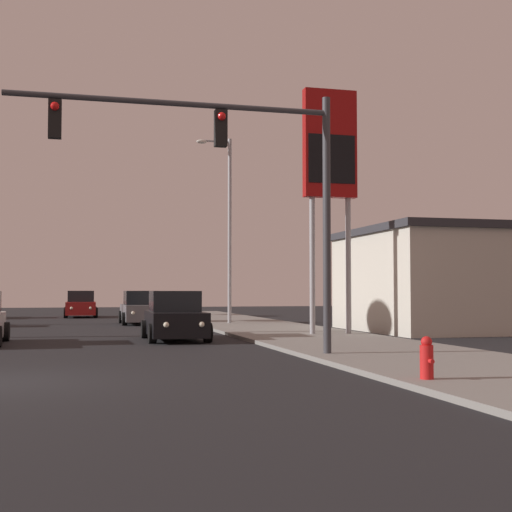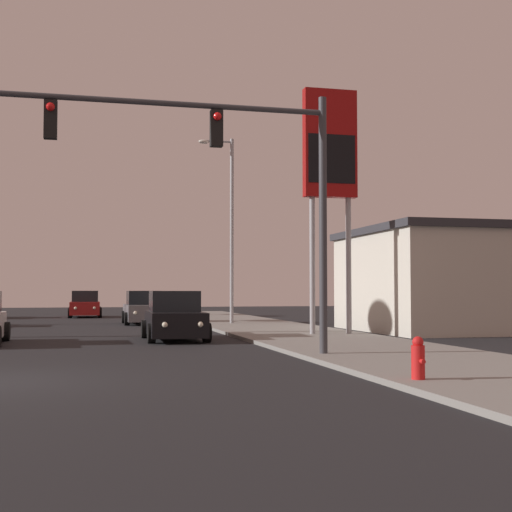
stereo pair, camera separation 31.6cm
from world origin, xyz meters
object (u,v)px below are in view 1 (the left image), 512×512
at_px(car_grey, 141,309).
at_px(street_lamp, 227,220).
at_px(car_red, 81,305).
at_px(fire_hydrant, 427,358).
at_px(car_black, 175,318).
at_px(traffic_light_mast, 238,166).
at_px(gas_station_sign, 330,157).

bearing_deg(car_grey, street_lamp, 145.87).
relative_size(car_red, fire_hydrant, 5.68).
relative_size(car_black, street_lamp, 0.48).
height_order(traffic_light_mast, gas_station_sign, gas_station_sign).
relative_size(car_red, traffic_light_mast, 0.54).
bearing_deg(car_red, traffic_light_mast, 97.49).
bearing_deg(car_red, fire_hydrant, 100.03).
bearing_deg(gas_station_sign, car_red, 111.66).
bearing_deg(street_lamp, car_grey, 146.56).
height_order(car_black, traffic_light_mast, traffic_light_mast).
xyz_separation_m(car_red, traffic_light_mast, (3.56, -29.68, 4.00)).
height_order(car_grey, gas_station_sign, gas_station_sign).
distance_m(car_red, gas_station_sign, 24.43).
relative_size(car_red, car_black, 1.00).
xyz_separation_m(car_red, car_black, (3.00, -22.34, 0.00)).
distance_m(car_black, fire_hydrant, 13.03).
bearing_deg(fire_hydrant, street_lamp, 87.42).
relative_size(car_red, gas_station_sign, 0.48).
relative_size(car_grey, street_lamp, 0.48).
bearing_deg(car_black, traffic_light_mast, 95.70).
bearing_deg(car_red, gas_station_sign, 112.30).
height_order(car_grey, fire_hydrant, car_grey).
height_order(street_lamp, fire_hydrant, street_lamp).
relative_size(car_black, traffic_light_mast, 0.55).
height_order(car_black, gas_station_sign, gas_station_sign).
relative_size(car_grey, fire_hydrant, 5.69).
bearing_deg(street_lamp, fire_hydrant, -92.58).
bearing_deg(car_red, car_grey, 106.41).
bearing_deg(traffic_light_mast, street_lamp, 79.13).
xyz_separation_m(car_grey, fire_hydrant, (2.90, -24.79, -0.27)).
height_order(car_black, fire_hydrant, car_black).
bearing_deg(car_grey, gas_station_sign, 115.75).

